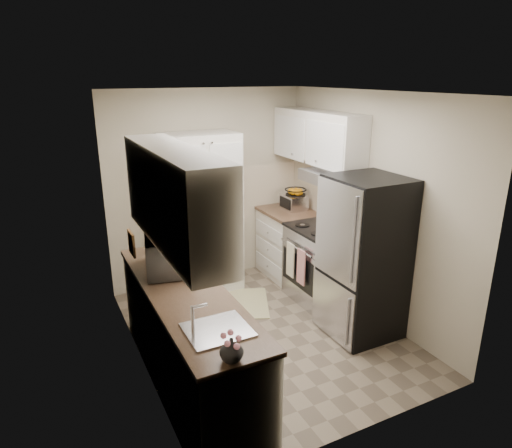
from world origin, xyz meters
name	(u,v)px	position (x,y,z in m)	size (l,w,h in m)	color
ground	(265,332)	(0.00, 0.00, 0.00)	(3.20, 3.20, 0.00)	#7A6B56
room_shell	(264,186)	(-0.02, -0.01, 1.63)	(2.64, 3.24, 2.52)	#B5AC92
pantry_cabinet	(202,214)	(-0.20, 1.32, 1.00)	(0.90, 0.55, 2.00)	silver
base_cabinet_left	(188,339)	(-0.99, -0.43, 0.44)	(0.60, 2.30, 0.88)	silver
countertop_left	(186,292)	(-0.99, -0.43, 0.90)	(0.63, 2.33, 0.04)	brown
base_cabinet_right	(288,244)	(0.99, 1.19, 0.44)	(0.60, 0.80, 0.88)	silver
countertop_right	(289,212)	(0.99, 1.19, 0.90)	(0.63, 0.83, 0.04)	brown
electric_range	(321,263)	(0.97, 0.39, 0.48)	(0.71, 0.78, 1.13)	#B7B7BC
refrigerator	(364,258)	(0.94, -0.41, 0.85)	(0.70, 0.72, 1.70)	#B7B7BC
microwave	(169,252)	(-0.98, 0.05, 1.09)	(0.62, 0.42, 0.34)	silver
wine_bottle	(150,240)	(-1.04, 0.55, 1.05)	(0.07, 0.07, 0.26)	black
flower_vase	(231,350)	(-1.04, -1.52, 1.00)	(0.15, 0.15, 0.16)	white
cutting_board	(166,236)	(-0.86, 0.58, 1.05)	(0.02, 0.21, 0.27)	#33803D
toaster_oven	(294,202)	(1.09, 1.24, 1.02)	(0.27, 0.34, 0.20)	silver
fruit_basket	(296,190)	(1.11, 1.24, 1.18)	(0.29, 0.29, 0.12)	orange
kitchen_mat	(248,303)	(0.12, 0.67, 0.01)	(0.48, 0.77, 0.01)	#C5BE82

